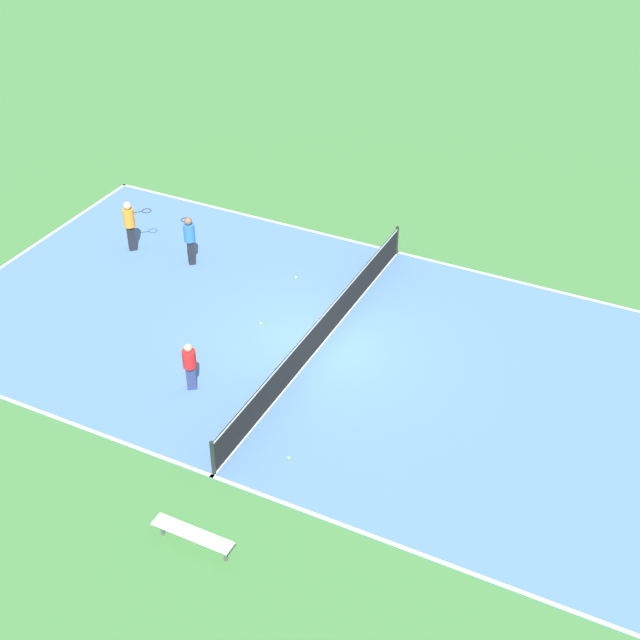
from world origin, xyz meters
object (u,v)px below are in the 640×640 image
at_px(player_near_blue, 190,237).
at_px(tennis_ball_far_baseline, 261,324).
at_px(tennis_ball_right_alley, 289,458).
at_px(tennis_ball_midcourt, 296,278).
at_px(tennis_net, 320,331).
at_px(bench, 193,535).
at_px(player_center_orange, 130,222).
at_px(player_coach_red, 190,364).

xyz_separation_m(player_near_blue, tennis_ball_far_baseline, (2.03, 3.71, -0.92)).
bearing_deg(tennis_ball_right_alley, tennis_ball_midcourt, -153.55).
bearing_deg(tennis_ball_midcourt, tennis_ball_right_alley, 26.45).
xyz_separation_m(tennis_net, tennis_ball_right_alley, (4.44, 1.36, -0.47)).
bearing_deg(bench, tennis_ball_far_baseline, 109.50).
distance_m(player_center_orange, tennis_ball_far_baseline, 6.30).
xyz_separation_m(tennis_net, player_center_orange, (-2.02, -7.93, 0.51)).
distance_m(bench, player_near_blue, 11.85).
relative_size(player_center_orange, tennis_ball_far_baseline, 25.89).
distance_m(tennis_net, tennis_ball_midcourt, 3.64).
relative_size(player_coach_red, tennis_ball_midcourt, 21.12).
height_order(tennis_net, player_coach_red, player_coach_red).
xyz_separation_m(player_near_blue, tennis_ball_right_alley, (6.61, 7.08, -0.92)).
xyz_separation_m(player_near_blue, tennis_ball_midcourt, (-0.66, 3.46, -0.92)).
distance_m(tennis_ball_far_baseline, tennis_ball_midcourt, 2.70).
height_order(player_coach_red, player_near_blue, player_near_blue).
relative_size(bench, tennis_ball_far_baseline, 28.19).
height_order(player_near_blue, tennis_ball_midcourt, player_near_blue).
xyz_separation_m(tennis_ball_midcourt, tennis_ball_right_alley, (7.27, 3.61, 0.00)).
distance_m(tennis_ball_far_baseline, tennis_ball_right_alley, 5.68).
height_order(bench, tennis_ball_right_alley, bench).
relative_size(player_coach_red, tennis_ball_far_baseline, 21.12).
relative_size(player_center_orange, player_near_blue, 1.06).
bearing_deg(tennis_net, player_coach_red, -34.68).
bearing_deg(bench, tennis_net, 95.77).
xyz_separation_m(player_coach_red, player_center_orange, (-5.23, -5.72, 0.21)).
distance_m(player_center_orange, tennis_ball_midcourt, 5.82).
distance_m(tennis_net, player_near_blue, 6.12).
height_order(tennis_ball_far_baseline, tennis_ball_midcourt, same).
distance_m(bench, player_coach_red, 5.45).
height_order(player_near_blue, tennis_ball_right_alley, player_near_blue).
bearing_deg(tennis_ball_midcourt, bench, 16.02).
height_order(bench, tennis_ball_far_baseline, bench).
bearing_deg(player_center_orange, bench, -93.18).
height_order(player_coach_red, player_center_orange, player_center_orange).
relative_size(player_coach_red, tennis_ball_right_alley, 21.12).
distance_m(player_near_blue, tennis_ball_far_baseline, 4.33).
distance_m(player_coach_red, tennis_ball_right_alley, 3.87).
bearing_deg(player_coach_red, tennis_ball_far_baseline, -128.30).
xyz_separation_m(tennis_net, tennis_ball_far_baseline, (-0.13, -2.01, -0.47)).
height_order(player_center_orange, tennis_ball_far_baseline, player_center_orange).
bearing_deg(player_coach_red, player_center_orange, -77.13).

